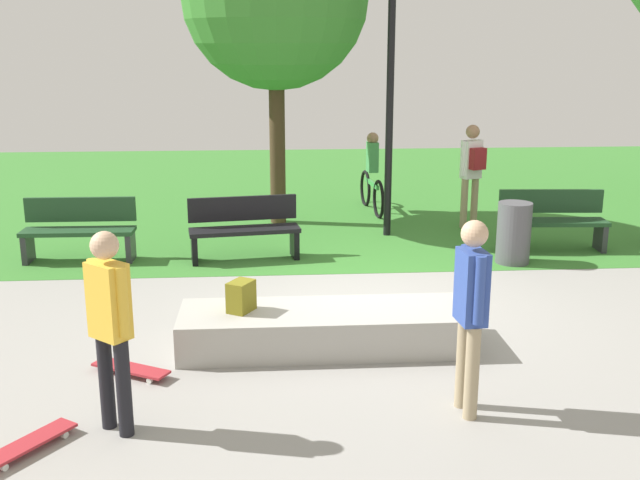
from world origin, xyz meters
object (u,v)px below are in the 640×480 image
concrete_ledge (325,328)px  park_bench_far_right (244,227)px  skater_watching (110,318)px  skateboard_spare (29,443)px  lamp_post (391,75)px  park_bench_near_lamppost (79,228)px  backpack_on_ledge (241,296)px  park_bench_near_path (553,219)px  trash_bin (514,233)px  pedestrian_with_backpack (472,166)px  cyclist_on_bicycle (372,178)px  skateboard_by_ledge (131,369)px  skater_performing_trick (471,303)px

concrete_ledge → park_bench_far_right: size_ratio=1.82×
skater_watching → skateboard_spare: size_ratio=2.20×
lamp_post → skater_watching: bearing=-117.0°
park_bench_near_lamppost → park_bench_far_right: bearing=-2.3°
backpack_on_ledge → concrete_ledge: bearing=119.0°
skateboard_spare → lamp_post: bearing=59.7°
park_bench_near_path → trash_bin: bearing=-140.5°
skater_watching → skateboard_spare: bearing=-156.5°
concrete_ledge → park_bench_near_lamppost: size_ratio=1.87×
pedestrian_with_backpack → cyclist_on_bicycle: bearing=136.0°
skateboard_by_ledge → park_bench_far_right: bearing=76.1°
skateboard_by_ledge → skater_watching: bearing=-85.7°
skater_watching → skateboard_spare: (-0.63, -0.28, -0.92)m
skater_performing_trick → skateboard_spare: size_ratio=2.21×
concrete_ledge → lamp_post: lamp_post is taller
skater_performing_trick → pedestrian_with_backpack: bearing=74.8°
skateboard_spare → park_bench_near_lamppost: bearing=99.0°
park_bench_near_lamppost → skater_performing_trick: bearing=-48.7°
lamp_post → park_bench_far_right: bearing=-151.4°
concrete_ledge → lamp_post: bearing=73.4°
park_bench_near_path → lamp_post: size_ratio=0.38×
pedestrian_with_backpack → lamp_post: bearing=-164.0°
park_bench_near_lamppost → park_bench_far_right: same height
backpack_on_ledge → trash_bin: trash_bin is taller
skater_performing_trick → park_bench_far_right: (-2.02, 4.93, -0.51)m
skateboard_spare → lamp_post: (3.85, 6.59, 2.54)m
park_bench_near_lamppost → cyclist_on_bicycle: (4.71, 3.05, 0.15)m
trash_bin → cyclist_on_bicycle: bearing=113.2°
skater_performing_trick → trash_bin: (1.85, 4.44, -0.55)m
backpack_on_ledge → skater_performing_trick: bearing=82.4°
trash_bin → cyclist_on_bicycle: size_ratio=0.49×
lamp_post → trash_bin: (1.56, -1.75, -2.16)m
skater_performing_trick → skateboard_by_ledge: (-3.01, 0.96, -0.93)m
concrete_ledge → park_bench_near_path: size_ratio=1.84×
skater_performing_trick → park_bench_near_lamppost: skater_performing_trick is taller
park_bench_near_path → park_bench_near_lamppost: bearing=-179.2°
skater_watching → cyclist_on_bicycle: 8.81m
cyclist_on_bicycle → skateboard_spare: bearing=-114.5°
park_bench_near_lamppost → pedestrian_with_backpack: size_ratio=0.91×
park_bench_near_lamppost → trash_bin: size_ratio=1.81×
skateboard_spare → pedestrian_with_backpack: (5.36, 7.02, 1.00)m
skateboard_by_ledge → lamp_post: lamp_post is taller
trash_bin → skateboard_by_ledge: bearing=-144.4°
park_bench_far_right → cyclist_on_bicycle: size_ratio=0.91×
skateboard_spare → cyclist_on_bicycle: bearing=65.5°
backpack_on_ledge → cyclist_on_bicycle: cyclist_on_bicycle is taller
concrete_ledge → cyclist_on_bicycle: bearing=78.0°
park_bench_near_path → park_bench_far_right: 4.71m
skateboard_by_ledge → lamp_post: 6.69m
backpack_on_ledge → trash_bin: size_ratio=0.36×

